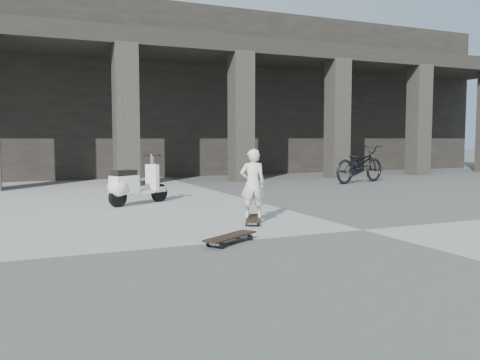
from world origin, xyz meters
name	(u,v)px	position (x,y,z in m)	size (l,w,h in m)	color
ground	(363,230)	(0.00, 0.00, 0.00)	(90.00, 90.00, 0.00)	#4E4E4B
colonnade	(145,95)	(0.00, 13.77, 3.03)	(28.00, 8.82, 6.00)	black
longboard	(253,219)	(-1.23, 1.21, 0.07)	(0.56, 0.86, 0.09)	black
skateboard_spare	(230,237)	(-2.17, -0.11, 0.08)	(0.88, 0.67, 0.11)	black
child	(253,183)	(-1.23, 1.21, 0.63)	(0.40, 0.26, 1.09)	silver
scooter	(129,185)	(-2.60, 4.10, 0.41)	(1.35, 0.85, 1.03)	black
bicycle	(360,164)	(4.85, 6.55, 0.57)	(0.75, 2.16, 1.13)	black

